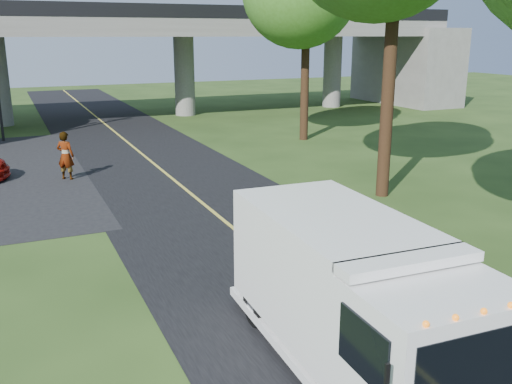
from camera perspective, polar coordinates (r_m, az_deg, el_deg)
ground at (r=10.71m, az=13.89°, el=-16.20°), size 120.00×120.00×0.00m
road at (r=18.86m, az=-4.81°, el=-1.62°), size 7.00×90.00×0.02m
lane_line at (r=18.86m, az=-4.81°, el=-1.56°), size 0.12×90.00×0.01m
overpass at (r=39.51m, az=-15.85°, el=13.50°), size 54.00×10.00×7.30m
step_van at (r=9.77m, az=9.61°, el=-9.87°), size 2.47×6.20×2.57m
pedestrian at (r=23.54m, az=-18.51°, el=3.46°), size 0.83×0.78×1.92m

